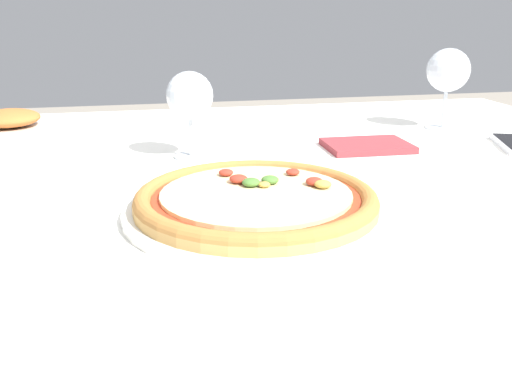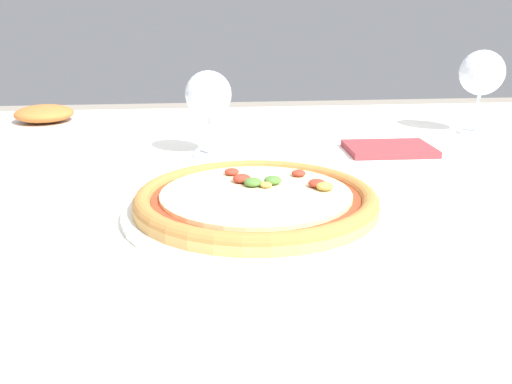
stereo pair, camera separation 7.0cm
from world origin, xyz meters
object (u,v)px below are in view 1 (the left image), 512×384
Objects in this scene: dining_table at (295,209)px; side_plate at (10,123)px; pizza_plate at (256,202)px; wine_glass_far_right at (448,72)px; wine_glass_far_left at (190,97)px.

dining_table is 6.62× the size of side_plate.
dining_table is 0.23m from pizza_plate.
dining_table is at bearing 61.01° from pizza_plate.
wine_glass_far_right is 0.78× the size of side_plate.
pizza_plate is at bearing -56.08° from side_plate.
side_plate is (-0.35, 0.29, -0.09)m from wine_glass_far_left.
wine_glass_far_left is (-0.16, 0.11, 0.17)m from dining_table.
wine_glass_far_right reaches higher than pizza_plate.
dining_table is at bearing -34.43° from wine_glass_far_left.
wine_glass_far_right reaches higher than side_plate.
wine_glass_far_left is at bearing 99.47° from pizza_plate.
wine_glass_far_right is at bearing -10.30° from side_plate.
dining_table is 0.26m from wine_glass_far_left.
pizza_plate is 0.66m from wine_glass_far_right.
dining_table is 0.65m from side_plate.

